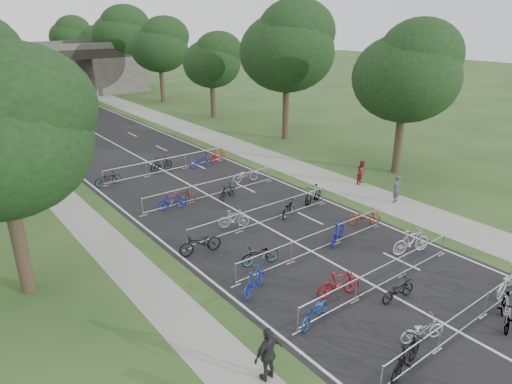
% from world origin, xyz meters
% --- Properties ---
extents(road, '(11.00, 140.00, 0.01)m').
position_xyz_m(road, '(0.00, 50.00, 0.01)').
color(road, black).
rests_on(road, ground).
extents(sidewalk_right, '(3.00, 140.00, 0.01)m').
position_xyz_m(sidewalk_right, '(8.00, 50.00, 0.01)').
color(sidewalk_right, gray).
rests_on(sidewalk_right, ground).
extents(lane_markings, '(0.12, 140.00, 0.00)m').
position_xyz_m(lane_markings, '(0.00, 50.00, 0.00)').
color(lane_markings, silver).
rests_on(lane_markings, ground).
extents(overpass_bridge, '(31.00, 8.00, 7.05)m').
position_xyz_m(overpass_bridge, '(0.00, 65.00, 3.53)').
color(overpass_bridge, '#413E3A').
rests_on(overpass_bridge, ground).
extents(tree_left_0, '(6.72, 6.72, 10.25)m').
position_xyz_m(tree_left_0, '(-11.39, 15.93, 6.49)').
color(tree_left_0, '#33261C').
rests_on(tree_left_0, ground).
extents(tree_right_0, '(7.17, 7.17, 10.93)m').
position_xyz_m(tree_right_0, '(13.11, 15.93, 6.92)').
color(tree_right_0, '#33261C').
rests_on(tree_right_0, ground).
extents(tree_right_1, '(8.18, 8.18, 12.47)m').
position_xyz_m(tree_right_1, '(13.11, 27.93, 7.90)').
color(tree_right_1, '#33261C').
rests_on(tree_right_1, ground).
extents(tree_right_2, '(6.16, 6.16, 9.39)m').
position_xyz_m(tree_right_2, '(13.11, 39.93, 5.95)').
color(tree_right_2, '#33261C').
rests_on(tree_right_2, ground).
extents(tree_right_3, '(7.17, 7.17, 10.93)m').
position_xyz_m(tree_right_3, '(13.11, 51.93, 6.92)').
color(tree_right_3, '#33261C').
rests_on(tree_right_3, ground).
extents(tree_right_4, '(8.18, 8.18, 12.47)m').
position_xyz_m(tree_right_4, '(13.11, 63.93, 7.90)').
color(tree_right_4, '#33261C').
rests_on(tree_right_4, ground).
extents(tree_right_5, '(6.16, 6.16, 9.39)m').
position_xyz_m(tree_right_5, '(13.11, 75.93, 5.95)').
color(tree_right_5, '#33261C').
rests_on(tree_right_5, ground).
extents(tree_right_6, '(7.17, 7.17, 10.93)m').
position_xyz_m(tree_right_6, '(13.11, 87.93, 6.92)').
color(tree_right_6, '#33261C').
rests_on(tree_right_6, ground).
extents(barrier_row_1, '(9.70, 0.08, 1.10)m').
position_xyz_m(barrier_row_1, '(0.00, 3.60, 0.55)').
color(barrier_row_1, '#AAADB2').
rests_on(barrier_row_1, ground).
extents(barrier_row_2, '(9.70, 0.08, 1.10)m').
position_xyz_m(barrier_row_2, '(0.00, 7.20, 0.55)').
color(barrier_row_2, '#AAADB2').
rests_on(barrier_row_2, ground).
extents(barrier_row_3, '(9.70, 0.08, 1.10)m').
position_xyz_m(barrier_row_3, '(0.00, 11.00, 0.55)').
color(barrier_row_3, '#AAADB2').
rests_on(barrier_row_3, ground).
extents(barrier_row_4, '(9.70, 0.08, 1.10)m').
position_xyz_m(barrier_row_4, '(0.00, 15.00, 0.55)').
color(barrier_row_4, '#AAADB2').
rests_on(barrier_row_4, ground).
extents(barrier_row_5, '(9.70, 0.08, 1.10)m').
position_xyz_m(barrier_row_5, '(0.00, 20.00, 0.55)').
color(barrier_row_5, '#AAADB2').
rests_on(barrier_row_5, ground).
extents(barrier_row_6, '(9.70, 0.08, 1.10)m').
position_xyz_m(barrier_row_6, '(0.00, 26.00, 0.55)').
color(barrier_row_6, '#AAADB2').
rests_on(barrier_row_6, ground).
extents(bike_4, '(2.12, 0.96, 1.23)m').
position_xyz_m(bike_4, '(-3.19, 3.72, 0.62)').
color(bike_4, black).
rests_on(bike_4, ground).
extents(bike_5, '(1.82, 1.16, 0.90)m').
position_xyz_m(bike_5, '(-1.49, 4.26, 0.45)').
color(bike_5, '#B2B3BA').
rests_on(bike_5, ground).
extents(bike_6, '(1.93, 1.45, 1.15)m').
position_xyz_m(bike_6, '(1.68, 2.93, 0.58)').
color(bike_6, '#AAADB2').
rests_on(bike_6, ground).
extents(bike_7, '(2.25, 1.06, 1.14)m').
position_xyz_m(bike_7, '(3.78, 3.88, 0.57)').
color(bike_7, '#A5A5AD').
rests_on(bike_7, ground).
extents(bike_8, '(1.96, 1.10, 0.97)m').
position_xyz_m(bike_8, '(-3.74, 7.21, 0.49)').
color(bike_8, navy).
rests_on(bike_8, ground).
extents(bike_9, '(2.01, 1.09, 1.16)m').
position_xyz_m(bike_9, '(-1.74, 7.90, 0.58)').
color(bike_9, maroon).
rests_on(bike_9, ground).
extents(bike_10, '(1.76, 0.76, 0.90)m').
position_xyz_m(bike_10, '(-0.10, 6.27, 0.45)').
color(bike_10, black).
rests_on(bike_10, ground).
extents(bike_11, '(2.12, 1.15, 1.23)m').
position_xyz_m(bike_11, '(3.57, 8.21, 0.61)').
color(bike_11, '#ADADB5').
rests_on(bike_11, ground).
extents(bike_12, '(1.94, 1.32, 1.14)m').
position_xyz_m(bike_12, '(-4.30, 10.13, 0.57)').
color(bike_12, navy).
rests_on(bike_12, ground).
extents(bike_13, '(1.92, 1.04, 0.96)m').
position_xyz_m(bike_13, '(-2.68, 11.77, 0.48)').
color(bike_13, '#AAADB2').
rests_on(bike_13, ground).
extents(bike_14, '(1.99, 1.30, 1.17)m').
position_xyz_m(bike_14, '(1.66, 11.07, 0.58)').
color(bike_14, navy).
rests_on(bike_14, ground).
extents(bike_15, '(1.93, 1.48, 0.97)m').
position_xyz_m(bike_15, '(4.30, 11.63, 0.49)').
color(bike_15, maroon).
rests_on(bike_15, ground).
extents(bike_16, '(2.19, 1.05, 1.10)m').
position_xyz_m(bike_16, '(-4.30, 14.28, 0.55)').
color(bike_16, black).
rests_on(bike_16, ground).
extents(bike_17, '(1.69, 1.20, 1.00)m').
position_xyz_m(bike_17, '(-1.44, 15.63, 0.50)').
color(bike_17, '#9C9CA3').
rests_on(bike_17, ground).
extents(bike_18, '(1.80, 1.37, 0.91)m').
position_xyz_m(bike_18, '(1.88, 15.05, 0.45)').
color(bike_18, '#AAADB2').
rests_on(bike_18, ground).
extents(bike_19, '(1.89, 0.97, 1.10)m').
position_xyz_m(bike_19, '(4.30, 15.51, 0.55)').
color(bike_19, '#AAADB2').
rests_on(bike_19, ground).
extents(bike_20, '(1.78, 0.89, 1.03)m').
position_xyz_m(bike_20, '(-2.83, 19.84, 0.51)').
color(bike_20, navy).
rests_on(bike_20, ground).
extents(bike_21, '(1.82, 1.45, 0.93)m').
position_xyz_m(bike_21, '(-1.97, 20.45, 0.46)').
color(bike_21, maroon).
rests_on(bike_21, ground).
extents(bike_22, '(1.67, 0.96, 0.97)m').
position_xyz_m(bike_22, '(0.64, 19.21, 0.48)').
color(bike_22, black).
rests_on(bike_22, ground).
extents(bike_23, '(1.93, 1.00, 0.97)m').
position_xyz_m(bike_23, '(3.34, 21.00, 0.48)').
color(bike_23, '#97979E').
rests_on(bike_23, ground).
extents(bike_24, '(1.79, 0.71, 0.93)m').
position_xyz_m(bike_24, '(-4.30, 26.03, 0.46)').
color(bike_24, '#AAADB2').
rests_on(bike_24, ground).
extents(bike_25, '(1.80, 0.59, 1.07)m').
position_xyz_m(bike_25, '(-0.13, 26.55, 0.53)').
color(bike_25, black).
rests_on(bike_25, ground).
extents(bike_26, '(1.86, 0.70, 0.97)m').
position_xyz_m(bike_26, '(2.56, 25.57, 0.49)').
color(bike_26, navy).
rests_on(bike_26, ground).
extents(bike_27, '(1.78, 0.86, 1.03)m').
position_xyz_m(bike_27, '(4.30, 25.94, 0.52)').
color(bike_27, maroon).
rests_on(bike_27, ground).
extents(pedestrian_a, '(0.72, 0.57, 1.72)m').
position_xyz_m(pedestrian_a, '(8.31, 12.57, 0.86)').
color(pedestrian_a, '#393B56').
rests_on(pedestrian_a, ground).
extents(pedestrian_b, '(0.89, 0.75, 1.61)m').
position_xyz_m(pedestrian_b, '(9.20, 15.91, 0.80)').
color(pedestrian_b, maroon).
rests_on(pedestrian_b, ground).
extents(pedestrian_c, '(1.12, 0.52, 1.86)m').
position_xyz_m(pedestrian_c, '(-6.80, 6.17, 0.93)').
color(pedestrian_c, '#262628').
rests_on(pedestrian_c, ground).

